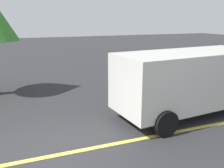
# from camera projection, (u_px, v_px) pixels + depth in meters

# --- Properties ---
(ground_plane) EXTENTS (80.00, 80.00, 0.00)m
(ground_plane) POSITION_uv_depth(u_px,v_px,m) (41.00, 159.00, 6.06)
(ground_plane) COLOR #2D2D30
(lane_marking_centre) EXTENTS (28.00, 0.16, 0.01)m
(lane_marking_centre) POSITION_uv_depth(u_px,v_px,m) (149.00, 137.00, 7.14)
(lane_marking_centre) COLOR #E0D14C
(white_van) EXTENTS (5.36, 2.64, 2.20)m
(white_van) POSITION_uv_depth(u_px,v_px,m) (189.00, 79.00, 8.56)
(white_van) COLOR silver
(white_van) RESTS_ON ground_plane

